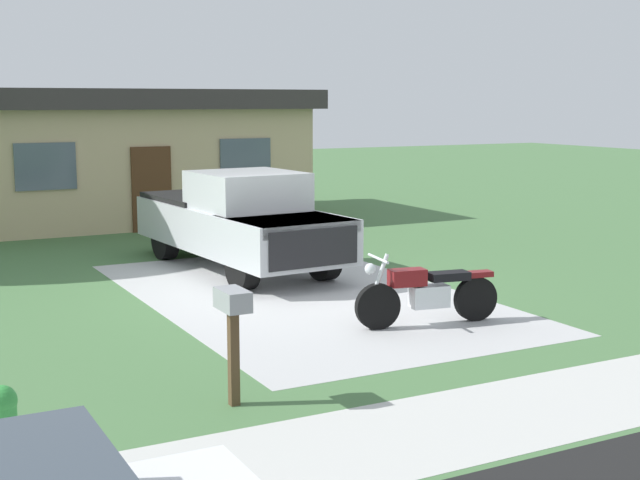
% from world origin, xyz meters
% --- Properties ---
extents(ground_plane, '(80.00, 80.00, 0.00)m').
position_xyz_m(ground_plane, '(0.00, 0.00, 0.00)').
color(ground_plane, '#466E40').
extents(driveway_pad, '(5.00, 8.44, 0.01)m').
position_xyz_m(driveway_pad, '(0.00, 0.00, 0.00)').
color(driveway_pad, '#B2B2B2').
rests_on(driveway_pad, ground).
extents(sidewalk_strip, '(36.00, 1.80, 0.01)m').
position_xyz_m(sidewalk_strip, '(0.00, -6.00, 0.00)').
color(sidewalk_strip, '#BBBBB5').
rests_on(sidewalk_strip, ground).
extents(motorcycle, '(2.20, 0.74, 1.09)m').
position_xyz_m(motorcycle, '(0.71, -2.57, 0.47)').
color(motorcycle, black).
rests_on(motorcycle, ground).
extents(pickup_truck, '(2.38, 5.74, 1.90)m').
position_xyz_m(pickup_truck, '(-0.03, 2.76, 0.95)').
color(pickup_truck, black).
rests_on(pickup_truck, ground).
extents(fire_hydrant, '(0.32, 0.40, 0.87)m').
position_xyz_m(fire_hydrant, '(-5.50, -5.35, 0.43)').
color(fire_hydrant, '#2D8C38').
rests_on(fire_hydrant, ground).
extents(mailbox, '(0.26, 0.48, 1.26)m').
position_xyz_m(mailbox, '(-3.04, -4.42, 0.98)').
color(mailbox, '#4C3823').
rests_on(mailbox, ground).
extents(neighbor_house, '(9.60, 5.60, 3.50)m').
position_xyz_m(neighbor_house, '(-0.03, 10.77, 1.79)').
color(neighbor_house, tan).
rests_on(neighbor_house, ground).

